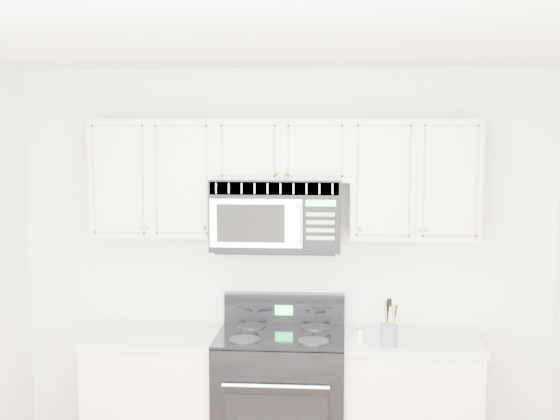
# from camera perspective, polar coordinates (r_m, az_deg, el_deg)

# --- Properties ---
(room) EXTENTS (3.51, 3.51, 2.61)m
(room) POSITION_cam_1_polar(r_m,az_deg,el_deg) (3.47, -1.78, -9.17)
(room) COLOR brown
(room) RESTS_ON ground
(base_cabinet_left) EXTENTS (0.86, 0.65, 0.92)m
(base_cabinet_left) POSITION_cam_1_polar(r_m,az_deg,el_deg) (5.22, -8.92, -14.07)
(base_cabinet_left) COLOR silver
(base_cabinet_left) RESTS_ON ground
(base_cabinet_right) EXTENTS (0.86, 0.65, 0.92)m
(base_cabinet_right) POSITION_cam_1_polar(r_m,az_deg,el_deg) (5.11, 9.42, -14.55)
(base_cabinet_right) COLOR silver
(base_cabinet_right) RESTS_ON ground
(range) EXTENTS (0.79, 0.72, 1.13)m
(range) POSITION_cam_1_polar(r_m,az_deg,el_deg) (5.06, 0.06, -13.95)
(range) COLOR black
(range) RESTS_ON ground
(upper_cabinets) EXTENTS (2.44, 0.37, 0.75)m
(upper_cabinets) POSITION_cam_1_polar(r_m,az_deg,el_deg) (4.94, 0.27, 2.77)
(upper_cabinets) COLOR silver
(upper_cabinets) RESTS_ON ground
(microwave) EXTENTS (0.81, 0.45, 0.45)m
(microwave) POSITION_cam_1_polar(r_m,az_deg,el_deg) (4.92, -0.24, -0.29)
(microwave) COLOR black
(microwave) RESTS_ON ground
(utensil_crock) EXTENTS (0.11, 0.11, 0.29)m
(utensil_crock) POSITION_cam_1_polar(r_m,az_deg,el_deg) (4.73, 7.96, -8.94)
(utensil_crock) COLOR slate
(utensil_crock) RESTS_ON base_cabinet_right
(shaker_salt) EXTENTS (0.04, 0.04, 0.10)m
(shaker_salt) POSITION_cam_1_polar(r_m,az_deg,el_deg) (4.80, 5.94, -9.00)
(shaker_salt) COLOR white
(shaker_salt) RESTS_ON base_cabinet_right
(shaker_pepper) EXTENTS (0.04, 0.04, 0.11)m
(shaker_pepper) POSITION_cam_1_polar(r_m,az_deg,el_deg) (4.77, 5.88, -9.09)
(shaker_pepper) COLOR white
(shaker_pepper) RESTS_ON base_cabinet_right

